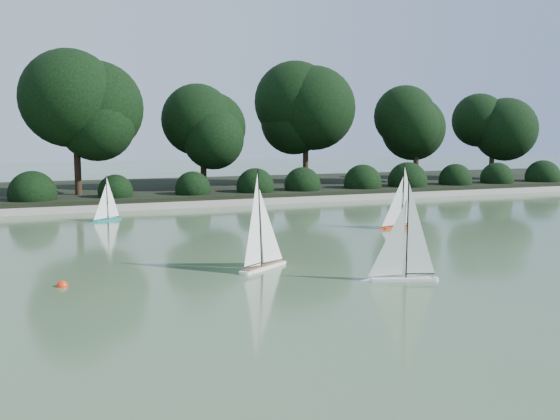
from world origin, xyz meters
The scene contains 10 objects.
ground centered at (0.00, 0.00, 0.00)m, with size 80.00×80.00×0.00m, color #3A5634.
pond_coping centered at (0.00, 9.00, 0.09)m, with size 40.00×0.35×0.18m, color gray.
far_bank centered at (0.00, 13.00, 0.15)m, with size 40.00×8.00×0.30m, color black.
tree_line centered at (1.23, 11.44, 2.64)m, with size 26.31×3.93×4.39m.
shrub_hedge centered at (0.00, 9.90, 0.45)m, with size 29.10×1.10×1.10m.
sailboat_white_a centered at (0.67, -1.00, 0.25)m, with size 1.15×0.56×1.60m.
sailboat_white_b centered at (-0.81, 0.54, 0.26)m, with size 1.11×0.83×1.70m.
sailboat_orange centered at (3.41, 3.35, 0.24)m, with size 1.14×0.22×1.55m.
sailboat_teal centered at (-2.64, 7.03, 0.19)m, with size 0.83×0.52×1.20m.
race_buoy centered at (-3.92, 0.45, 0.00)m, with size 0.17×0.17×0.17m, color red.
Camera 1 is at (-4.22, -8.69, 2.16)m, focal length 40.00 mm.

